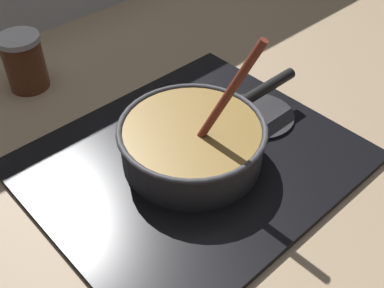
{
  "coord_description": "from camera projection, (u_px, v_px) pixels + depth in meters",
  "views": [
    {
      "loc": [
        -0.44,
        -0.3,
        0.61
      ],
      "look_at": [
        -0.03,
        0.16,
        0.05
      ],
      "focal_mm": 44.06,
      "sensor_mm": 36.0,
      "label": 1
    }
  ],
  "objects": [
    {
      "name": "hob_plate",
      "position": [
        192.0,
        161.0,
        0.86
      ],
      "size": [
        0.56,
        0.48,
        0.01
      ],
      "primitive_type": "cube",
      "color": "black",
      "rests_on": "ground"
    },
    {
      "name": "cooking_pan",
      "position": [
        193.0,
        141.0,
        0.83
      ],
      "size": [
        0.4,
        0.26,
        0.26
      ],
      "color": "#38383D",
      "rests_on": "hob_plate"
    },
    {
      "name": "burner_ring",
      "position": [
        192.0,
        157.0,
        0.85
      ],
      "size": [
        0.2,
        0.2,
        0.01
      ],
      "primitive_type": "torus",
      "color": "#592D0C",
      "rests_on": "hob_plate"
    },
    {
      "name": "condiment_jar",
      "position": [
        24.0,
        62.0,
        1.01
      ],
      "size": [
        0.09,
        0.09,
        0.12
      ],
      "color": "brown",
      "rests_on": "ground"
    },
    {
      "name": "spare_burner",
      "position": [
        258.0,
        116.0,
        0.94
      ],
      "size": [
        0.15,
        0.15,
        0.01
      ],
      "primitive_type": "cylinder",
      "color": "#262628",
      "rests_on": "hob_plate"
    },
    {
      "name": "ground",
      "position": [
        265.0,
        212.0,
        0.81
      ],
      "size": [
        2.4,
        1.6,
        0.04
      ],
      "primitive_type": "cube",
      "color": "#9E8466"
    }
  ]
}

